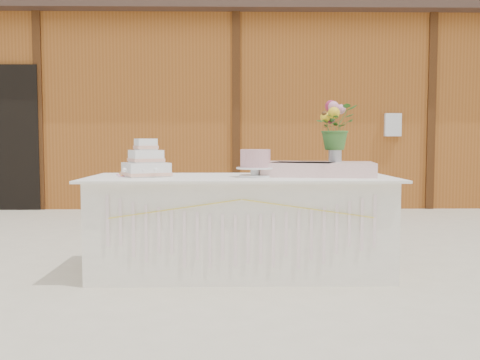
{
  "coord_description": "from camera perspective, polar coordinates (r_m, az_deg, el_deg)",
  "views": [
    {
      "loc": [
        -0.07,
        -4.22,
        1.05
      ],
      "look_at": [
        0.0,
        0.3,
        0.72
      ],
      "focal_mm": 40.0,
      "sensor_mm": 36.0,
      "label": 1
    }
  ],
  "objects": [
    {
      "name": "ground",
      "position": [
        4.34,
        0.06,
        -9.8
      ],
      "size": [
        80.0,
        80.0,
        0.0
      ],
      "primitive_type": "plane",
      "color": "beige",
      "rests_on": "ground"
    },
    {
      "name": "cake_table",
      "position": [
        4.26,
        0.07,
        -4.76
      ],
      "size": [
        2.4,
        1.0,
        0.77
      ],
      "color": "white",
      "rests_on": "ground"
    },
    {
      "name": "bouquet",
      "position": [
        4.43,
        10.15,
        6.2
      ],
      "size": [
        0.44,
        0.43,
        0.37
      ],
      "primitive_type": "imported",
      "rotation": [
        0.0,
        0.0,
        0.64
      ],
      "color": "#376D2B",
      "rests_on": "flower_vase"
    },
    {
      "name": "flower_vase",
      "position": [
        4.42,
        10.1,
        2.87
      ],
      "size": [
        0.11,
        0.11,
        0.15
      ],
      "primitive_type": "cylinder",
      "color": "silver",
      "rests_on": "satin_runner"
    },
    {
      "name": "wedding_cake",
      "position": [
        4.28,
        -10.0,
        1.73
      ],
      "size": [
        0.44,
        0.44,
        0.3
      ],
      "rotation": [
        0.0,
        0.0,
        0.43
      ],
      "color": "white",
      "rests_on": "cake_table"
    },
    {
      "name": "pink_cake_stand",
      "position": [
        4.16,
        1.65,
        1.97
      ],
      "size": [
        0.3,
        0.3,
        0.21
      ],
      "color": "white",
      "rests_on": "cake_table"
    },
    {
      "name": "loose_flowers",
      "position": [
        4.46,
        -12.63,
        0.58
      ],
      "size": [
        0.17,
        0.31,
        0.02
      ],
      "primitive_type": null,
      "rotation": [
        0.0,
        0.0,
        0.17
      ],
      "color": "pink",
      "rests_on": "cake_table"
    },
    {
      "name": "satin_runner",
      "position": [
        4.34,
        8.3,
        1.17
      ],
      "size": [
        0.95,
        0.64,
        0.11
      ],
      "primitive_type": "cube",
      "rotation": [
        0.0,
        0.0,
        -0.15
      ],
      "color": "#FFD0CD",
      "rests_on": "cake_table"
    },
    {
      "name": "barn",
      "position": [
        10.23,
        -0.58,
        7.67
      ],
      "size": [
        12.6,
        4.6,
        3.3
      ],
      "color": "#94521F",
      "rests_on": "ground"
    }
  ]
}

